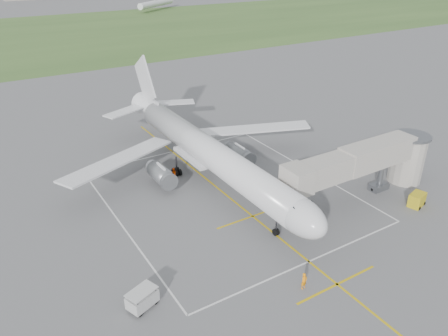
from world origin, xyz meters
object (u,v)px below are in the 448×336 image
airliner (207,151)px  ramp_worker_wing (173,174)px  baggage_cart (142,299)px  gpu_unit (417,200)px  ramp_worker_nose (304,281)px  jet_bridge (372,161)px

airliner → ramp_worker_wing: (-3.84, 2.86, -3.56)m
baggage_cart → ramp_worker_wing: size_ratio=1.85×
gpu_unit → baggage_cart: baggage_cart is taller
airliner → baggage_cart: size_ratio=15.18×
gpu_unit → ramp_worker_wing: bearing=120.2°
ramp_worker_nose → ramp_worker_wing: size_ratio=1.03×
jet_bridge → gpu_unit: 7.21m
baggage_cart → airliner: bearing=25.9°
baggage_cart → ramp_worker_wing: baggage_cart is taller
gpu_unit → baggage_cart: (-35.64, 1.73, 0.13)m
gpu_unit → ramp_worker_wing: gpu_unit is taller
airliner → jet_bridge: 21.22m
jet_bridge → ramp_worker_nose: 21.29m
airliner → gpu_unit: airliner is taller
jet_bridge → baggage_cart: jet_bridge is taller
gpu_unit → baggage_cart: 35.68m
jet_bridge → ramp_worker_wing: jet_bridge is taller
airliner → jet_bridge: airliner is taller
jet_bridge → gpu_unit: (3.03, -5.24, -3.91)m
baggage_cart → ramp_worker_nose: bearing=-43.0°
ramp_worker_nose → ramp_worker_wing: ramp_worker_nose is taller
ramp_worker_nose → ramp_worker_wing: (-0.75, 26.31, -0.03)m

